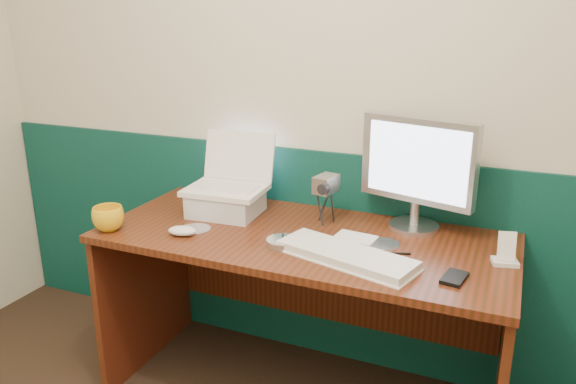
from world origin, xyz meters
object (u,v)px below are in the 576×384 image
at_px(mug, 108,219).
at_px(keyboard, 346,256).
at_px(camcorder, 326,200).
at_px(laptop, 225,162).
at_px(monitor, 418,172).
at_px(desk, 302,319).

bearing_deg(mug, keyboard, 5.74).
bearing_deg(camcorder, laptop, -160.52).
bearing_deg(laptop, monitor, 6.72).
relative_size(laptop, mug, 2.61).
height_order(mug, camcorder, camcorder).
bearing_deg(desk, keyboard, -35.39).
distance_m(laptop, mug, 0.52).
bearing_deg(keyboard, laptop, 173.16).
relative_size(desk, keyboard, 3.20).
height_order(desk, monitor, monitor).
distance_m(desk, laptop, 0.73).
distance_m(monitor, keyboard, 0.48).
xyz_separation_m(monitor, keyboard, (-0.16, -0.40, -0.22)).
distance_m(monitor, camcorder, 0.38).
xyz_separation_m(laptop, camcorder, (0.43, 0.06, -0.13)).
relative_size(monitor, camcorder, 2.31).
bearing_deg(camcorder, mug, -140.68).
xyz_separation_m(desk, monitor, (0.38, 0.24, 0.61)).
distance_m(desk, mug, 0.88).
bearing_deg(monitor, keyboard, -96.29).
distance_m(desk, keyboard, 0.48).
height_order(desk, camcorder, camcorder).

